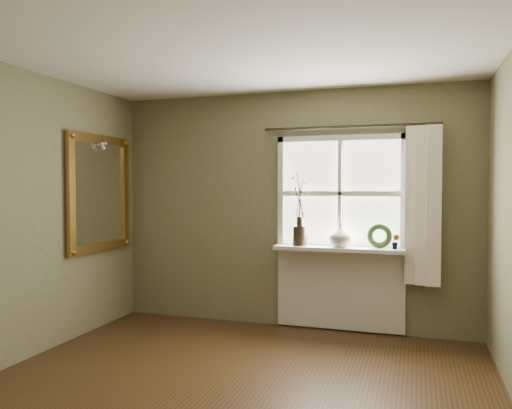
{
  "coord_description": "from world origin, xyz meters",
  "views": [
    {
      "loc": [
        1.33,
        -3.11,
        1.55
      ],
      "look_at": [
        -0.18,
        1.55,
        1.38
      ],
      "focal_mm": 35.0,
      "sensor_mm": 36.0,
      "label": 1
    }
  ],
  "objects_px": {
    "gilt_mirror": "(100,193)",
    "cream_vase": "(340,235)",
    "wreath": "(379,239)",
    "dark_jug": "(300,236)"
  },
  "relations": [
    {
      "from": "gilt_mirror",
      "to": "cream_vase",
      "type": "bearing_deg",
      "value": 12.97
    },
    {
      "from": "cream_vase",
      "to": "wreath",
      "type": "height_order",
      "value": "cream_vase"
    },
    {
      "from": "gilt_mirror",
      "to": "dark_jug",
      "type": "bearing_deg",
      "value": 15.53
    },
    {
      "from": "dark_jug",
      "to": "cream_vase",
      "type": "xyz_separation_m",
      "value": [
        0.43,
        0.0,
        0.02
      ]
    },
    {
      "from": "dark_jug",
      "to": "wreath",
      "type": "distance_m",
      "value": 0.83
    },
    {
      "from": "cream_vase",
      "to": "gilt_mirror",
      "type": "bearing_deg",
      "value": -167.03
    },
    {
      "from": "wreath",
      "to": "gilt_mirror",
      "type": "relative_size",
      "value": 0.2
    },
    {
      "from": "dark_jug",
      "to": "gilt_mirror",
      "type": "height_order",
      "value": "gilt_mirror"
    },
    {
      "from": "dark_jug",
      "to": "gilt_mirror",
      "type": "distance_m",
      "value": 2.23
    },
    {
      "from": "cream_vase",
      "to": "gilt_mirror",
      "type": "distance_m",
      "value": 2.63
    }
  ]
}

